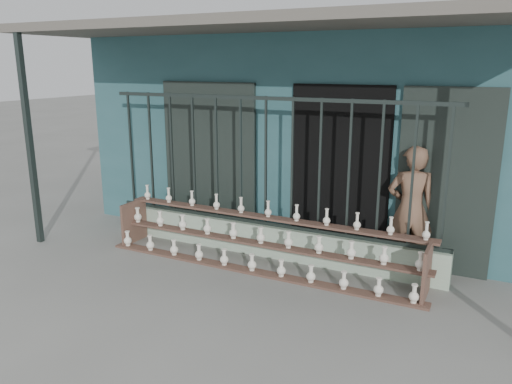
% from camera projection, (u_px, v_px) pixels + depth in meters
% --- Properties ---
extents(ground, '(60.00, 60.00, 0.00)m').
position_uv_depth(ground, '(219.00, 290.00, 6.05)').
color(ground, slate).
extents(workshop_building, '(7.40, 6.60, 3.21)m').
position_uv_depth(workshop_building, '(333.00, 121.00, 9.31)').
color(workshop_building, '#2C575D').
rests_on(workshop_building, ground).
extents(parapet_wall, '(5.00, 0.20, 0.45)m').
position_uv_depth(parapet_wall, '(265.00, 240.00, 7.12)').
color(parapet_wall, '#AFCBAE').
rests_on(parapet_wall, ground).
extents(security_fence, '(5.00, 0.04, 1.80)m').
position_uv_depth(security_fence, '(266.00, 163.00, 6.84)').
color(security_fence, '#283330').
rests_on(security_fence, parapet_wall).
extents(shelf_rack, '(4.50, 0.68, 0.85)m').
position_uv_depth(shelf_rack, '(260.00, 241.00, 6.68)').
color(shelf_rack, brown).
rests_on(shelf_rack, ground).
extents(elderly_woman, '(0.71, 0.59, 1.67)m').
position_uv_depth(elderly_woman, '(410.00, 209.00, 6.46)').
color(elderly_woman, brown).
rests_on(elderly_woman, ground).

